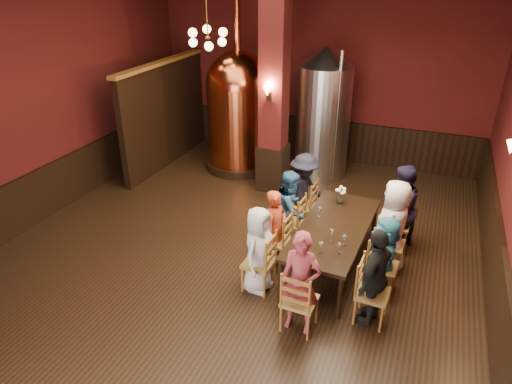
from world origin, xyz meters
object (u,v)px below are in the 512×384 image
at_px(person_2, 291,209).
at_px(rose_vase, 341,193).
at_px(steel_vessel, 323,114).
at_px(person_0, 258,250).
at_px(copper_kettle, 239,110).
at_px(person_1, 276,229).
at_px(dining_table, 334,230).

height_order(person_2, rose_vase, person_2).
distance_m(steel_vessel, rose_vase, 2.96).
xyz_separation_m(person_0, copper_kettle, (-2.16, 4.18, 0.74)).
relative_size(person_1, person_2, 0.95).
distance_m(person_1, steel_vessel, 3.90).
xyz_separation_m(person_1, copper_kettle, (-2.19, 3.51, 0.75)).
height_order(copper_kettle, steel_vessel, copper_kettle).
bearing_deg(steel_vessel, rose_vase, -68.97).
height_order(dining_table, person_0, person_0).
bearing_deg(person_0, person_2, 3.35).
height_order(dining_table, person_2, person_2).
xyz_separation_m(person_1, steel_vessel, (-0.27, 3.81, 0.79)).
xyz_separation_m(steel_vessel, rose_vase, (1.05, -2.72, -0.50)).
bearing_deg(copper_kettle, rose_vase, -39.24).
xyz_separation_m(dining_table, steel_vessel, (-1.13, 3.52, 0.77)).
height_order(person_0, steel_vessel, steel_vessel).
height_order(person_0, rose_vase, person_0).
height_order(person_2, steel_vessel, steel_vessel).
bearing_deg(copper_kettle, dining_table, -46.49).
relative_size(person_0, rose_vase, 4.22).
height_order(copper_kettle, rose_vase, copper_kettle).
xyz_separation_m(person_0, rose_vase, (0.81, 1.76, 0.28)).
relative_size(person_1, copper_kettle, 0.34).
bearing_deg(steel_vessel, dining_table, -72.13).
bearing_deg(rose_vase, dining_table, -83.74).
height_order(person_1, person_2, person_2).
xyz_separation_m(person_2, copper_kettle, (-2.22, 2.85, 0.72)).
bearing_deg(copper_kettle, steel_vessel, 8.89).
distance_m(person_2, rose_vase, 0.90).
bearing_deg(person_1, copper_kettle, 45.10).
bearing_deg(person_1, person_2, 10.56).
height_order(person_0, copper_kettle, copper_kettle).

